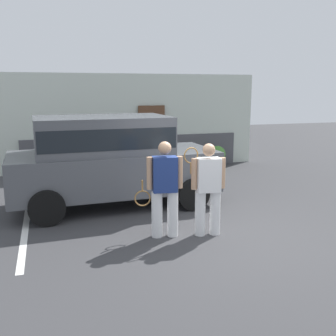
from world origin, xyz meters
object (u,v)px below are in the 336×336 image
Objects in this scene: tennis_player_woman at (208,188)px; potted_plant_by_porch at (217,156)px; parked_suv at (109,156)px; tennis_player_man at (164,188)px.

potted_plant_by_porch is (2.79, 5.77, -0.48)m from tennis_player_woman.
parked_suv is 5.43m from potted_plant_by_porch.
tennis_player_woman is (0.77, -0.15, -0.01)m from tennis_player_man.
tennis_player_man is 1.03× the size of tennis_player_woman.
parked_suv reaches higher than tennis_player_man.
tennis_player_woman is at bearing -115.77° from potted_plant_by_porch.
potted_plant_by_porch is (4.19, 3.38, -0.73)m from parked_suv.
tennis_player_woman is 2.28× the size of potted_plant_by_porch.
tennis_player_man is at bearing -76.39° from parked_suv.
parked_suv is 2.67× the size of tennis_player_man.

